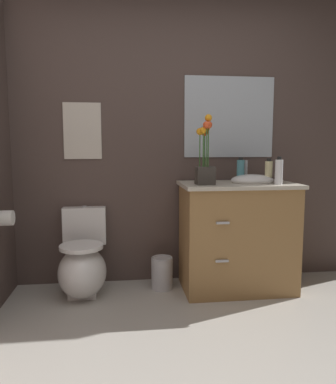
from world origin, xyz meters
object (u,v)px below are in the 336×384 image
at_px(flower_vase, 205,160).
at_px(hand_wash_bottle, 241,170).
at_px(vanity_cabinet, 237,235).
at_px(soap_bottle, 269,172).
at_px(trash_bin, 162,273).
at_px(wall_mirror, 229,117).
at_px(wall_poster, 82,131).
at_px(lotion_bottle, 279,172).
at_px(toilet, 83,265).
at_px(toilet_paper_roll, 5,218).

distance_m(flower_vase, hand_wash_bottle, 0.41).
bearing_deg(vanity_cabinet, hand_wash_bottle, 64.37).
bearing_deg(flower_vase, soap_bottle, 7.89).
distance_m(trash_bin, wall_mirror, 1.47).
bearing_deg(wall_poster, lotion_bottle, -16.01).
bearing_deg(flower_vase, toilet, 172.84).
bearing_deg(toilet_paper_roll, wall_mirror, 14.55).
distance_m(toilet, trash_bin, 0.66).
distance_m(soap_bottle, wall_poster, 1.59).
xyz_separation_m(hand_wash_bottle, toilet_paper_roll, (-1.84, -0.27, -0.31)).
bearing_deg(soap_bottle, hand_wash_bottle, 149.05).
relative_size(trash_bin, wall_mirror, 0.34).
xyz_separation_m(soap_bottle, toilet_paper_roll, (-2.04, -0.15, -0.31)).
height_order(toilet, toilet_paper_roll, toilet_paper_roll).
xyz_separation_m(flower_vase, wall_mirror, (0.30, 0.39, 0.36)).
bearing_deg(hand_wash_bottle, toilet, -176.80).
distance_m(toilet, vanity_cabinet, 1.29).
height_order(vanity_cabinet, wall_poster, wall_poster).
bearing_deg(vanity_cabinet, toilet_paper_roll, -174.57).
bearing_deg(hand_wash_bottle, wall_mirror, 104.66).
distance_m(lotion_bottle, trash_bin, 1.27).
relative_size(toilet, toilet_paper_roll, 6.27).
height_order(lotion_bottle, wall_mirror, wall_mirror).
xyz_separation_m(lotion_bottle, hand_wash_bottle, (-0.23, 0.25, -0.01)).
relative_size(lotion_bottle, hand_wash_bottle, 1.05).
bearing_deg(toilet_paper_roll, lotion_bottle, 0.53).
height_order(vanity_cabinet, trash_bin, vanity_cabinet).
height_order(trash_bin, wall_mirror, wall_mirror).
height_order(flower_vase, wall_poster, wall_poster).
height_order(toilet, soap_bottle, soap_bottle).
relative_size(trash_bin, wall_poster, 0.58).
distance_m(flower_vase, wall_poster, 1.07).
xyz_separation_m(flower_vase, lotion_bottle, (0.58, -0.06, -0.09)).
distance_m(flower_vase, wall_mirror, 0.61).
relative_size(lotion_bottle, wall_mirror, 0.27).
relative_size(lotion_bottle, wall_poster, 0.46).
bearing_deg(toilet_paper_roll, hand_wash_bottle, 8.36).
bearing_deg(toilet_paper_roll, flower_vase, 2.87).
xyz_separation_m(wall_mirror, toilet_paper_roll, (-1.79, -0.46, -0.77)).
bearing_deg(trash_bin, lotion_bottle, -13.79).
bearing_deg(trash_bin, wall_poster, 160.96).
bearing_deg(hand_wash_bottle, trash_bin, -177.49).
relative_size(toilet, soap_bottle, 3.42).
height_order(toilet, lotion_bottle, lotion_bottle).
bearing_deg(trash_bin, hand_wash_bottle, 2.51).
relative_size(flower_vase, wall_poster, 1.15).
relative_size(wall_poster, toilet_paper_roll, 4.28).
relative_size(flower_vase, hand_wash_bottle, 2.61).
bearing_deg(hand_wash_bottle, vanity_cabinet, -115.63).
distance_m(flower_vase, trash_bin, 1.02).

